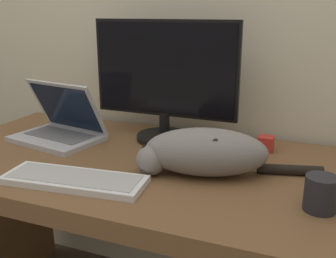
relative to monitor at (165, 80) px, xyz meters
The scene contains 7 objects.
desk 0.46m from the monitor, 78.83° to the right, with size 1.60×0.79×0.77m.
monitor is the anchor object (origin of this frame).
laptop 0.45m from the monitor, 157.90° to the right, with size 0.36×0.29×0.23m.
external_keyboard 0.54m from the monitor, 100.96° to the right, with size 0.44×0.19×0.02m.
cat 0.40m from the monitor, 48.59° to the right, with size 0.55×0.26×0.15m.
coffee_mug 0.72m from the monitor, 33.34° to the right, with size 0.08×0.08×0.09m.
small_toy 0.44m from the monitor, ahead, with size 0.05×0.05×0.05m.
Camera 1 is at (0.51, -0.73, 1.26)m, focal length 42.00 mm.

